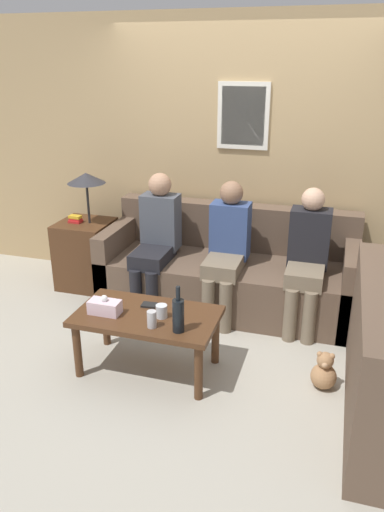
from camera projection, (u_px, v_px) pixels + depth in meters
name	position (u px, v px, depth m)	size (l,w,h in m)	color
ground_plane	(214.00, 329.00, 4.34)	(16.00, 16.00, 0.00)	#ADA899
wall_back	(242.00, 159.00, 4.75)	(9.00, 0.08, 2.60)	tan
couch_main	(228.00, 273.00, 4.70)	(2.32, 0.90, 0.90)	brown
coffee_table	(147.00, 322.00, 3.65)	(1.04, 0.58, 0.47)	#4C2D19
side_table_with_lamp	(86.00, 249.00, 5.05)	(0.51, 0.51, 1.18)	#4C2D19
wine_bottle	(178.00, 315.00, 3.35)	(0.08, 0.08, 0.33)	black
drinking_glass	(162.00, 311.00, 3.56)	(0.08, 0.08, 0.10)	silver
book_stack	(149.00, 305.00, 3.74)	(0.12, 0.09, 0.02)	black
soda_can	(152.00, 319.00, 3.42)	(0.07, 0.07, 0.12)	#BCBCC1
tissue_box	(105.00, 307.00, 3.61)	(0.23, 0.12, 0.14)	silver
person_left	(156.00, 236.00, 4.58)	(0.34, 0.63, 1.23)	black
person_middle	(227.00, 246.00, 4.38)	(0.34, 0.62, 1.21)	#756651
person_right	(307.00, 255.00, 4.19)	(0.34, 0.59, 1.20)	#756651
teddy_bear	(324.00, 372.00, 3.53)	(0.18, 0.18, 0.29)	#A87A51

